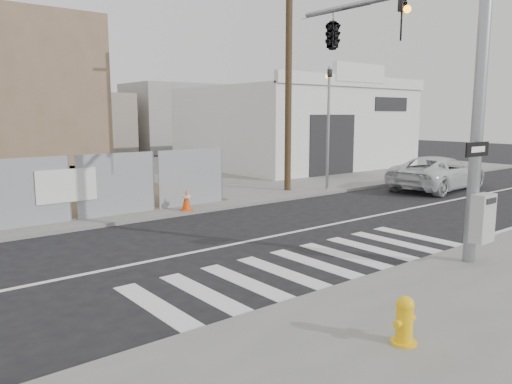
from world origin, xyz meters
TOP-DOWN VIEW (x-y plane):
  - ground at (0.00, 0.00)m, footprint 100.00×100.00m
  - sidewalk_far at (0.00, 14.00)m, footprint 50.00×20.00m
  - signal_pole at (2.49, -2.05)m, footprint 0.96×5.87m
  - far_signal_pole at (8.00, 4.60)m, footprint 0.16×0.20m
  - concrete_wall_right at (-0.50, 14.08)m, footprint 5.50×1.30m
  - auto_shop at (14.00, 12.97)m, footprint 12.00×10.20m
  - utility_pole_right at (6.50, 5.50)m, footprint 1.60×0.28m
  - fire_hydrant at (-2.05, -6.28)m, footprint 0.44×0.42m
  - suv at (12.35, 1.94)m, footprint 5.55×2.89m
  - traffic_cone_d at (0.70, 4.22)m, footprint 0.47×0.47m

SIDE VIEW (x-z plane):
  - ground at x=0.00m, z-range 0.00..0.00m
  - sidewalk_far at x=0.00m, z-range 0.00..0.12m
  - fire_hydrant at x=-2.05m, z-range 0.12..0.82m
  - traffic_cone_d at x=0.70m, z-range 0.11..0.85m
  - suv at x=12.35m, z-range 0.00..1.49m
  - auto_shop at x=14.00m, z-range -0.44..5.51m
  - concrete_wall_right at x=-0.50m, z-range -0.62..7.38m
  - far_signal_pole at x=8.00m, z-range 0.68..6.28m
  - signal_pole at x=2.49m, z-range 1.28..8.28m
  - utility_pole_right at x=6.50m, z-range 0.20..10.20m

